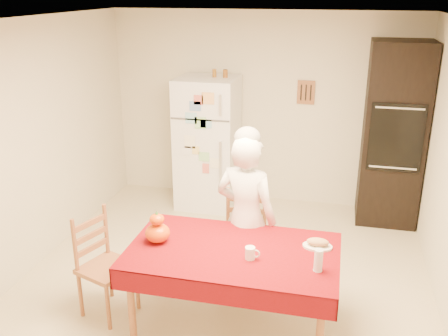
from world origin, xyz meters
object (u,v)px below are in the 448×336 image
(pumpkin_lower, at_px, (158,233))
(seated_woman, at_px, (246,219))
(wine_glass, at_px, (318,260))
(refrigerator, at_px, (208,143))
(chair_far, at_px, (244,235))
(bread_plate, at_px, (317,246))
(dining_table, at_px, (233,257))
(coffee_mug, at_px, (250,253))
(chair_left, at_px, (101,260))
(oven_cabinet, at_px, (393,135))

(pumpkin_lower, bearing_deg, seated_woman, 39.18)
(wine_glass, bearing_deg, refrigerator, 120.60)
(chair_far, height_order, bread_plate, chair_far)
(dining_table, relative_size, seated_woman, 1.07)
(chair_far, xyz_separation_m, wine_glass, (0.73, -0.90, 0.34))
(coffee_mug, bearing_deg, chair_left, 175.76)
(chair_far, bearing_deg, refrigerator, 111.86)
(chair_left, relative_size, bread_plate, 3.96)
(oven_cabinet, height_order, chair_far, oven_cabinet)
(coffee_mug, relative_size, pumpkin_lower, 0.48)
(seated_woman, xyz_separation_m, wine_glass, (0.68, -0.68, 0.05))
(chair_left, height_order, bread_plate, chair_left)
(refrigerator, distance_m, pumpkin_lower, 2.51)
(oven_cabinet, distance_m, wine_glass, 2.80)
(chair_far, height_order, chair_left, same)
(refrigerator, height_order, bread_plate, refrigerator)
(refrigerator, xyz_separation_m, oven_cabinet, (2.28, 0.05, 0.25))
(chair_left, bearing_deg, oven_cabinet, -25.32)
(chair_far, relative_size, coffee_mug, 9.50)
(refrigerator, height_order, chair_left, refrigerator)
(chair_left, height_order, seated_woman, seated_woman)
(pumpkin_lower, xyz_separation_m, bread_plate, (1.30, 0.20, -0.07))
(chair_far, bearing_deg, seated_woman, -80.16)
(chair_far, relative_size, pumpkin_lower, 4.55)
(pumpkin_lower, relative_size, bread_plate, 0.87)
(dining_table, distance_m, wine_glass, 0.72)
(dining_table, height_order, chair_left, chair_left)
(seated_woman, xyz_separation_m, pumpkin_lower, (-0.65, -0.53, 0.04))
(wine_glass, bearing_deg, chair_far, 129.23)
(dining_table, bearing_deg, coffee_mug, -33.96)
(bread_plate, bearing_deg, pumpkin_lower, -171.11)
(chair_far, distance_m, coffee_mug, 0.92)
(coffee_mug, bearing_deg, pumpkin_lower, 172.81)
(bread_plate, bearing_deg, coffee_mug, -148.76)
(pumpkin_lower, xyz_separation_m, wine_glass, (1.33, -0.15, 0.01))
(oven_cabinet, bearing_deg, coffee_mug, -115.02)
(dining_table, distance_m, seated_woman, 0.53)
(oven_cabinet, xyz_separation_m, dining_table, (-1.40, -2.54, -0.41))
(seated_woman, bearing_deg, coffee_mug, 117.44)
(oven_cabinet, height_order, pumpkin_lower, oven_cabinet)
(oven_cabinet, bearing_deg, bread_plate, -107.38)
(dining_table, height_order, seated_woman, seated_woman)
(dining_table, height_order, chair_far, chair_far)
(oven_cabinet, bearing_deg, seated_woman, -124.52)
(wine_glass, bearing_deg, coffee_mug, 174.35)
(wine_glass, xyz_separation_m, bread_plate, (-0.02, 0.36, -0.08))
(seated_woman, relative_size, pumpkin_lower, 7.62)
(chair_far, height_order, seated_woman, seated_woman)
(refrigerator, bearing_deg, dining_table, -70.49)
(seated_woman, xyz_separation_m, bread_plate, (0.66, -0.32, -0.03))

